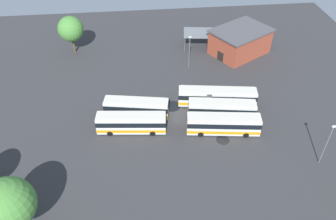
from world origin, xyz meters
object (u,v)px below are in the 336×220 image
(bus_row1_slot0, at_px, (223,124))
(maintenance_shelter, at_px, (203,33))
(bus_row0_slot1, at_px, (136,108))
(lamp_post_mid_lot, at_px, (327,143))
(lamp_post_far_corner, at_px, (189,51))
(tree_east_edge, at_px, (7,205))
(depot_building, at_px, (240,41))
(bus_row1_slot2, at_px, (217,97))
(bus_row1_slot1, at_px, (222,109))
(tree_south_edge, at_px, (71,29))
(bus_row0_slot0, at_px, (131,123))

(bus_row1_slot0, xyz_separation_m, maintenance_shelter, (2.09, 29.69, 1.47))
(bus_row0_slot1, bearing_deg, lamp_post_mid_lot, -27.24)
(lamp_post_far_corner, height_order, tree_east_edge, tree_east_edge)
(depot_building, xyz_separation_m, lamp_post_far_corner, (-12.37, -4.91, 1.17))
(bus_row1_slot0, xyz_separation_m, bus_row1_slot2, (0.54, 7.44, 0.00))
(maintenance_shelter, height_order, lamp_post_far_corner, lamp_post_far_corner)
(bus_row0_slot1, height_order, lamp_post_far_corner, lamp_post_far_corner)
(bus_row1_slot1, relative_size, lamp_post_far_corner, 1.64)
(maintenance_shelter, bearing_deg, tree_east_edge, -125.38)
(bus_row0_slot1, height_order, tree_south_edge, tree_south_edge)
(bus_row1_slot0, height_order, depot_building, depot_building)
(bus_row0_slot1, bearing_deg, maintenance_shelter, 55.41)
(bus_row0_slot0, distance_m, lamp_post_far_corner, 22.87)
(bus_row0_slot1, distance_m, lamp_post_far_corner, 19.15)
(depot_building, height_order, maintenance_shelter, depot_building)
(depot_building, bearing_deg, bus_row1_slot2, -116.86)
(bus_row1_slot1, bearing_deg, tree_south_edge, 137.28)
(depot_building, xyz_separation_m, tree_east_edge, (-39.77, -41.20, 3.04))
(depot_building, bearing_deg, tree_east_edge, -133.99)
(bus_row0_slot1, distance_m, tree_east_edge, 26.77)
(maintenance_shelter, bearing_deg, lamp_post_mid_lot, -73.58)
(bus_row1_slot2, relative_size, depot_building, 0.94)
(bus_row0_slot0, height_order, depot_building, depot_building)
(bus_row0_slot0, distance_m, bus_row1_slot2, 16.77)
(bus_row1_slot0, height_order, tree_south_edge, tree_south_edge)
(tree_south_edge, relative_size, tree_east_edge, 0.94)
(bus_row1_slot0, bearing_deg, maintenance_shelter, 85.98)
(bus_row1_slot0, bearing_deg, lamp_post_mid_lot, -32.07)
(bus_row0_slot0, distance_m, lamp_post_mid_lot, 30.49)
(bus_row1_slot0, distance_m, maintenance_shelter, 29.80)
(bus_row0_slot0, distance_m, bus_row1_slot1, 16.01)
(tree_south_edge, bearing_deg, lamp_post_mid_lot, -43.00)
(bus_row0_slot1, bearing_deg, bus_row1_slot0, -22.34)
(depot_building, height_order, lamp_post_mid_lot, lamp_post_mid_lot)
(bus_row1_slot1, xyz_separation_m, tree_east_edge, (-30.56, -19.22, 4.07))
(lamp_post_mid_lot, relative_size, tree_south_edge, 0.88)
(bus_row0_slot0, relative_size, bus_row1_slot0, 0.95)
(bus_row1_slot2, xyz_separation_m, tree_east_edge, (-30.50, -22.89, 4.07))
(bus_row0_slot0, relative_size, bus_row0_slot1, 1.02)
(bus_row1_slot1, distance_m, bus_row1_slot2, 3.68)
(maintenance_shelter, distance_m, lamp_post_mid_lot, 39.65)
(bus_row1_slot0, xyz_separation_m, tree_south_edge, (-27.73, 29.92, 4.02))
(bus_row0_slot0, xyz_separation_m, lamp_post_far_corner, (12.75, 18.87, 2.20))
(bus_row0_slot1, xyz_separation_m, lamp_post_far_corner, (11.76, 14.95, 2.20))
(bus_row1_slot1, relative_size, lamp_post_mid_lot, 1.56)
(lamp_post_mid_lot, bearing_deg, lamp_post_far_corner, 118.53)
(bus_row0_slot0, xyz_separation_m, bus_row1_slot2, (15.85, 5.47, 0.00))
(lamp_post_far_corner, bearing_deg, bus_row0_slot0, -124.04)
(lamp_post_far_corner, distance_m, tree_east_edge, 45.51)
(bus_row1_slot2, xyz_separation_m, maintenance_shelter, (1.55, 22.25, 1.47))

